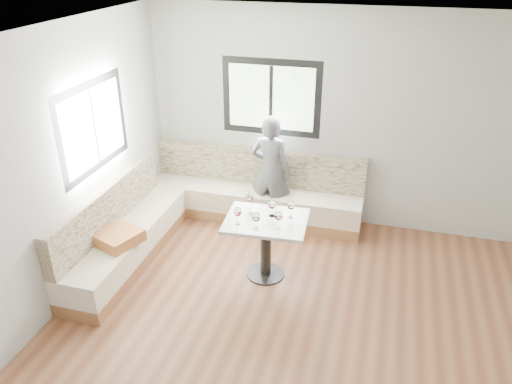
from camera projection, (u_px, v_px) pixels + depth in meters
room at (296, 210)px, 4.23m from camera, size 5.01×5.01×2.81m
banquette at (201, 212)px, 6.40m from camera, size 2.90×2.80×0.95m
table at (266, 234)px, 5.52m from camera, size 0.93×0.75×0.73m
person at (271, 171)px, 6.52m from camera, size 0.60×0.44×1.51m
olive_ramekin at (253, 212)px, 5.56m from camera, size 0.09×0.09×0.03m
wine_glass_a at (238, 212)px, 5.30m from camera, size 0.09×0.09×0.20m
wine_glass_b at (256, 217)px, 5.20m from camera, size 0.09×0.09×0.20m
wine_glass_c at (279, 216)px, 5.22m from camera, size 0.09×0.09×0.20m
wine_glass_d at (272, 205)px, 5.45m from camera, size 0.09×0.09×0.20m
wine_glass_e at (291, 206)px, 5.43m from camera, size 0.09×0.09×0.20m
wine_glass_f at (250, 198)px, 5.59m from camera, size 0.09×0.09×0.20m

